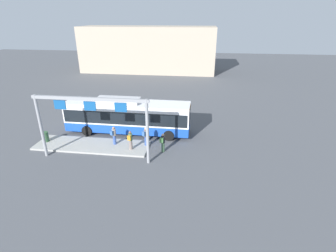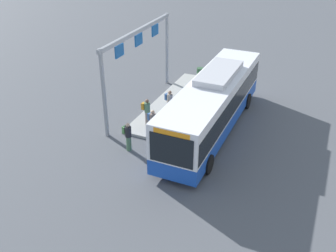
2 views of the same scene
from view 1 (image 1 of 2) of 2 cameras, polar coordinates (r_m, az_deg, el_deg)
ground_plane at (r=25.79m, az=-8.63°, el=-1.41°), size 120.00×120.00×0.00m
platform_curb at (r=23.82m, az=-16.39°, el=-4.12°), size 10.00×2.80×0.16m
bus_main at (r=25.10m, az=-8.89°, el=2.36°), size 11.94×2.76×3.46m
person_boarding at (r=22.41m, az=-4.95°, el=-2.20°), size 0.53×0.61×1.67m
person_waiting_near at (r=21.60m, az=-1.17°, el=-3.62°), size 0.45×0.59×1.67m
person_waiting_mid at (r=21.87m, az=-8.31°, el=-3.05°), size 0.37×0.55×1.67m
person_waiting_far at (r=22.98m, az=-11.86°, el=-1.97°), size 0.50×0.60×1.67m
platform_sign_gantry at (r=20.18m, az=-16.62°, el=2.19°), size 8.94×0.24×5.20m
station_building at (r=54.11m, az=-4.35°, el=16.53°), size 26.34×8.00×8.68m
trash_bin at (r=25.69m, az=-25.40°, el=-2.14°), size 0.52×0.52×0.90m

